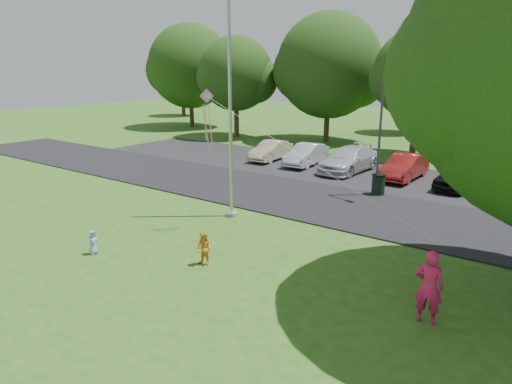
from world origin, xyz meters
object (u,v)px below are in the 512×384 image
Objects in this scene: street_lamp at (384,125)px; kite at (214,112)px; trash_can at (378,185)px; woman at (429,287)px; flagpole at (230,117)px; child_blue at (93,242)px; child_yellow at (204,249)px.

kite is (-3.24, -8.32, 1.05)m from street_lamp.
woman is (5.31, -10.35, 0.41)m from trash_can.
kite is (0.73, -1.83, 0.37)m from flagpole.
flagpole is at bearing -29.62° from woman.
woman is 9.30m from kite.
trash_can reaches higher than child_blue.
woman reaches higher than trash_can.
woman is at bearing -43.83° from street_lamp.
woman is at bearing -53.74° from kite.
kite reaches higher than trash_can.
child_blue is at bearing -101.62° from flagpole.
child_yellow is at bearing -78.89° from street_lamp.
street_lamp is at bearing -53.58° from trash_can.
street_lamp is at bearing 78.45° from child_yellow.
child_blue is (-5.02, -12.61, -0.12)m from trash_can.
child_yellow is at bearing -61.05° from flagpole.
woman is at bearing 2.78° from child_yellow.
kite reaches higher than woman.
child_blue is at bearing -160.63° from child_yellow.
woman is at bearing -62.82° from trash_can.
flagpole is 1.11× the size of kite.
street_lamp is 11.65m from woman.
trash_can is 0.12× the size of kite.
trash_can is 11.64m from woman.
child_blue is (-3.64, -1.53, -0.13)m from child_yellow.
street_lamp is 11.36m from child_yellow.
flagpole is at bearing -119.60° from trash_can.
trash_can is 13.58m from child_blue.
woman reaches higher than child_blue.
woman is 10.60m from child_blue.
street_lamp is 5.43× the size of trash_can.
flagpole is 11.89× the size of child_blue.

